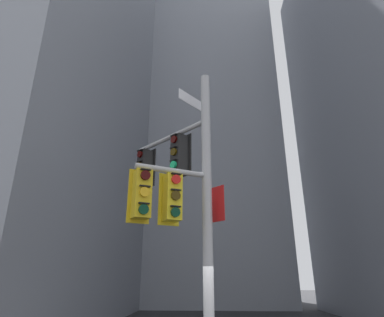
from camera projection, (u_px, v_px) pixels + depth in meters
building_mid_block at (188, 110)px, 39.14m from camera, size 17.72×17.72×42.96m
signal_pole_assembly at (178, 191)px, 7.51m from camera, size 2.44×2.97×7.17m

